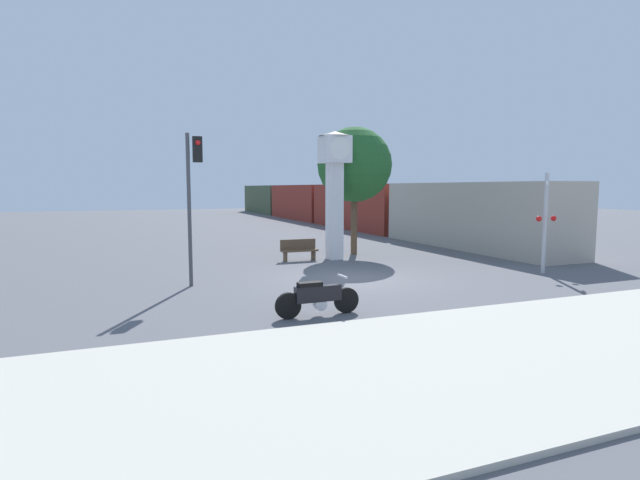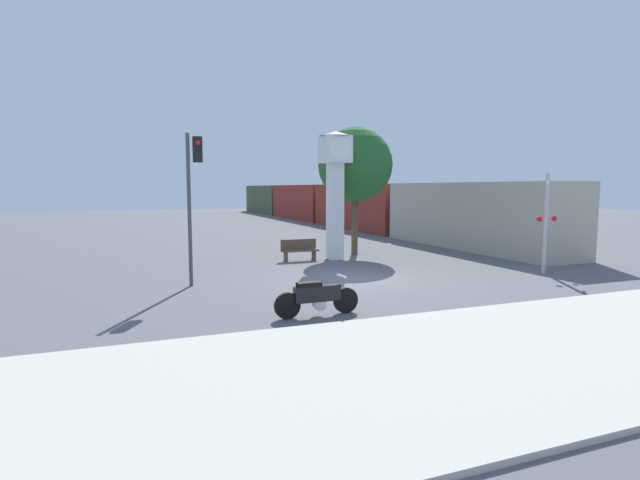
{
  "view_description": "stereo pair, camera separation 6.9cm",
  "coord_description": "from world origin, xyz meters",
  "px_view_note": "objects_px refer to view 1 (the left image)",
  "views": [
    {
      "loc": [
        -7.29,
        -15.26,
        3.13
      ],
      "look_at": [
        -1.24,
        -0.08,
        1.42
      ],
      "focal_mm": 28.0,
      "sensor_mm": 36.0,
      "label": 1
    },
    {
      "loc": [
        -7.23,
        -15.29,
        3.13
      ],
      "look_at": [
        -1.24,
        -0.08,
        1.42
      ],
      "focal_mm": 28.0,
      "sensor_mm": 36.0,
      "label": 2
    }
  ],
  "objects_px": {
    "clock_tower": "(335,175)",
    "freight_train": "(328,204)",
    "motorcycle": "(318,297)",
    "bench": "(299,249)",
    "traffic_light": "(193,183)",
    "street_tree": "(354,165)",
    "railroad_crossing_signal": "(545,219)"
  },
  "relations": [
    {
      "from": "railroad_crossing_signal",
      "to": "clock_tower",
      "type": "bearing_deg",
      "value": 132.5
    },
    {
      "from": "clock_tower",
      "to": "traffic_light",
      "type": "relative_size",
      "value": 1.15
    },
    {
      "from": "freight_train",
      "to": "bench",
      "type": "xyz_separation_m",
      "value": [
        -9.97,
        -20.75,
        -1.21
      ]
    },
    {
      "from": "traffic_light",
      "to": "bench",
      "type": "xyz_separation_m",
      "value": [
        4.92,
        3.99,
        -2.8
      ]
    },
    {
      "from": "railroad_crossing_signal",
      "to": "bench",
      "type": "height_order",
      "value": "railroad_crossing_signal"
    },
    {
      "from": "clock_tower",
      "to": "street_tree",
      "type": "xyz_separation_m",
      "value": [
        1.51,
        1.17,
        0.52
      ]
    },
    {
      "from": "traffic_light",
      "to": "motorcycle",
      "type": "bearing_deg",
      "value": -65.65
    },
    {
      "from": "clock_tower",
      "to": "street_tree",
      "type": "distance_m",
      "value": 1.98
    },
    {
      "from": "railroad_crossing_signal",
      "to": "bench",
      "type": "bearing_deg",
      "value": 139.07
    },
    {
      "from": "street_tree",
      "to": "clock_tower",
      "type": "bearing_deg",
      "value": -142.27
    },
    {
      "from": "clock_tower",
      "to": "street_tree",
      "type": "bearing_deg",
      "value": 37.73
    },
    {
      "from": "freight_train",
      "to": "traffic_light",
      "type": "relative_size",
      "value": 10.73
    },
    {
      "from": "motorcycle",
      "to": "freight_train",
      "type": "bearing_deg",
      "value": 65.82
    },
    {
      "from": "motorcycle",
      "to": "bench",
      "type": "xyz_separation_m",
      "value": [
        2.66,
        8.98,
        0.03
      ]
    },
    {
      "from": "clock_tower",
      "to": "bench",
      "type": "relative_size",
      "value": 3.47
    },
    {
      "from": "motorcycle",
      "to": "street_tree",
      "type": "xyz_separation_m",
      "value": [
        5.78,
        10.02,
        3.72
      ]
    },
    {
      "from": "motorcycle",
      "to": "railroad_crossing_signal",
      "type": "bearing_deg",
      "value": 13.74
    },
    {
      "from": "freight_train",
      "to": "bench",
      "type": "bearing_deg",
      "value": -115.66
    },
    {
      "from": "freight_train",
      "to": "bench",
      "type": "height_order",
      "value": "freight_train"
    },
    {
      "from": "clock_tower",
      "to": "street_tree",
      "type": "relative_size",
      "value": 0.93
    },
    {
      "from": "freight_train",
      "to": "railroad_crossing_signal",
      "type": "xyz_separation_m",
      "value": [
        -2.67,
        -27.08,
        0.3
      ]
    },
    {
      "from": "traffic_light",
      "to": "street_tree",
      "type": "height_order",
      "value": "street_tree"
    },
    {
      "from": "railroad_crossing_signal",
      "to": "street_tree",
      "type": "height_order",
      "value": "street_tree"
    },
    {
      "from": "clock_tower",
      "to": "bench",
      "type": "xyz_separation_m",
      "value": [
        -1.61,
        0.12,
        -3.17
      ]
    },
    {
      "from": "motorcycle",
      "to": "freight_train",
      "type": "xyz_separation_m",
      "value": [
        12.63,
        29.73,
        1.24
      ]
    },
    {
      "from": "clock_tower",
      "to": "freight_train",
      "type": "height_order",
      "value": "clock_tower"
    },
    {
      "from": "clock_tower",
      "to": "railroad_crossing_signal",
      "type": "distance_m",
      "value": 8.58
    },
    {
      "from": "motorcycle",
      "to": "railroad_crossing_signal",
      "type": "distance_m",
      "value": 10.42
    },
    {
      "from": "freight_train",
      "to": "street_tree",
      "type": "height_order",
      "value": "street_tree"
    },
    {
      "from": "freight_train",
      "to": "traffic_light",
      "type": "xyz_separation_m",
      "value": [
        -14.89,
        -24.75,
        1.59
      ]
    },
    {
      "from": "railroad_crossing_signal",
      "to": "street_tree",
      "type": "relative_size",
      "value": 0.62
    },
    {
      "from": "clock_tower",
      "to": "traffic_light",
      "type": "height_order",
      "value": "clock_tower"
    }
  ]
}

